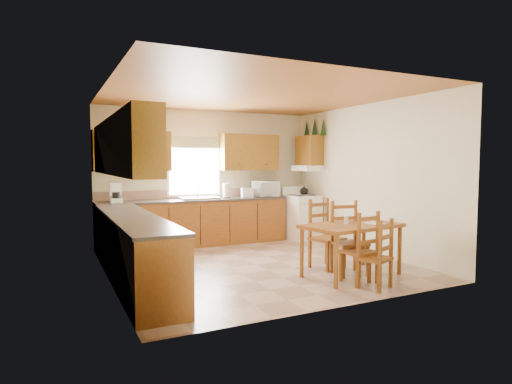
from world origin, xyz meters
name	(u,v)px	position (x,y,z in m)	size (l,w,h in m)	color
floor	(256,264)	(0.00, 0.00, 0.00)	(4.50, 4.50, 0.00)	tan
ceiling	(256,95)	(0.00, 0.00, 2.70)	(4.50, 4.50, 0.00)	#9D5D29
wall_left	(107,184)	(-2.25, 0.00, 1.35)	(4.50, 4.50, 0.00)	beige
wall_right	(367,179)	(2.25, 0.00, 1.35)	(4.50, 4.50, 0.00)	beige
wall_back	(208,177)	(0.00, 2.25, 1.35)	(4.50, 4.50, 0.00)	beige
wall_front	(344,189)	(0.00, -2.25, 1.35)	(4.50, 4.50, 0.00)	beige
lower_cab_back	(196,223)	(-0.38, 1.95, 0.44)	(3.75, 0.60, 0.88)	brown
lower_cab_left	(133,250)	(-1.95, -0.15, 0.44)	(0.60, 3.60, 0.88)	brown
counter_back	(195,200)	(-0.38, 1.95, 0.90)	(3.75, 0.63, 0.04)	#3D3530
counter_left	(133,217)	(-1.95, -0.15, 0.90)	(0.63, 3.60, 0.04)	#3D3530
backsplash	(191,194)	(-0.38, 2.24, 1.01)	(3.75, 0.01, 0.18)	#967260
upper_cab_back_left	(132,151)	(-1.55, 2.08, 1.85)	(1.41, 0.33, 0.75)	brown
upper_cab_back_right	(249,152)	(0.86, 2.08, 1.85)	(1.25, 0.33, 0.75)	brown
upper_cab_left	(121,147)	(-2.08, -0.15, 1.85)	(0.33, 3.60, 0.75)	brown
upper_cab_stove	(309,150)	(2.08, 1.65, 1.90)	(0.33, 0.62, 0.62)	brown
range_hood	(307,168)	(2.03, 1.65, 1.52)	(0.44, 0.62, 0.12)	white
window_frame	(195,167)	(-0.30, 2.22, 1.55)	(1.13, 0.02, 1.18)	white
window_pane	(195,167)	(-0.30, 2.21, 1.55)	(1.05, 0.01, 1.10)	white
window_valance	(195,142)	(-0.30, 2.19, 2.05)	(1.19, 0.01, 0.24)	#52703D
sink_basin	(199,198)	(-0.30, 1.95, 0.94)	(0.75, 0.45, 0.04)	silver
pine_decal_a	(323,127)	(2.21, 1.33, 2.38)	(0.22, 0.22, 0.36)	#1A3D1A
pine_decal_b	(315,126)	(2.21, 1.65, 2.42)	(0.22, 0.22, 0.36)	#1A3D1A
pine_decal_c	(307,129)	(2.21, 1.97, 2.38)	(0.22, 0.22, 0.36)	#1A3D1A
stove	(302,218)	(1.87, 1.61, 0.46)	(0.62, 0.65, 0.93)	white
coffeemaker	(116,194)	(-1.88, 1.91, 1.08)	(0.18, 0.22, 0.31)	white
paper_towel	(226,191)	(0.26, 1.92, 1.07)	(0.13, 0.13, 0.30)	white
toaster	(247,193)	(0.75, 1.95, 1.02)	(0.24, 0.15, 0.19)	white
microwave	(265,189)	(1.17, 1.95, 1.08)	(0.55, 0.39, 0.33)	white
dining_table	(351,250)	(0.95, -1.21, 0.38)	(1.41, 0.81, 0.76)	brown
chair_near_left	(375,254)	(0.84, -1.83, 0.46)	(0.38, 0.36, 0.91)	brown
chair_near_right	(359,247)	(0.82, -1.54, 0.49)	(0.41, 0.39, 0.98)	brown
chair_far_left	(327,234)	(0.90, -0.69, 0.53)	(0.45, 0.43, 1.06)	brown
chair_far_right	(350,239)	(0.97, -1.15, 0.53)	(0.45, 0.43, 1.07)	brown
table_paper	(375,223)	(1.31, -1.31, 0.76)	(0.23, 0.31, 0.00)	white
table_card	(346,220)	(0.88, -1.18, 0.81)	(0.09, 0.02, 0.11)	white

